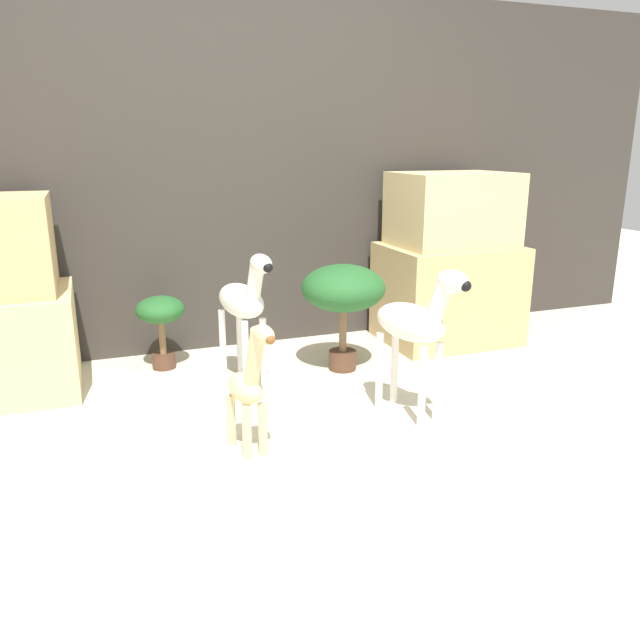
% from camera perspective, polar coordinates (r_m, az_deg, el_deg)
% --- Properties ---
extents(ground_plane, '(14.00, 14.00, 0.00)m').
position_cam_1_polar(ground_plane, '(2.66, 0.56, -13.01)').
color(ground_plane, beige).
extents(wall_back, '(6.40, 0.08, 2.20)m').
position_cam_1_polar(wall_back, '(4.00, -8.57, 13.06)').
color(wall_back, '#38332D').
rests_on(wall_back, ground_plane).
extents(rock_pillar_right, '(0.84, 0.64, 1.11)m').
position_cam_1_polar(rock_pillar_right, '(4.20, 11.73, 4.96)').
color(rock_pillar_right, tan).
rests_on(rock_pillar_right, ground_plane).
extents(zebra_right, '(0.30, 0.54, 0.76)m').
position_cam_1_polar(zebra_right, '(2.95, 8.71, -0.36)').
color(zebra_right, white).
rests_on(zebra_right, ground_plane).
extents(zebra_left, '(0.27, 0.54, 0.76)m').
position_cam_1_polar(zebra_left, '(3.35, -6.97, 1.65)').
color(zebra_left, white).
rests_on(zebra_left, ground_plane).
extents(giraffe_figurine, '(0.17, 0.37, 0.61)m').
position_cam_1_polar(giraffe_figurine, '(2.63, -6.49, -5.98)').
color(giraffe_figurine, beige).
rests_on(giraffe_figurine, ground_plane).
extents(potted_palm_front, '(0.48, 0.48, 0.62)m').
position_cam_1_polar(potted_palm_front, '(3.56, 2.14, 2.61)').
color(potted_palm_front, '#513323').
rests_on(potted_palm_front, ground_plane).
extents(potted_palm_back, '(0.28, 0.28, 0.43)m').
position_cam_1_polar(potted_palm_back, '(3.73, -14.36, 0.34)').
color(potted_palm_back, '#513323').
rests_on(potted_palm_back, ground_plane).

